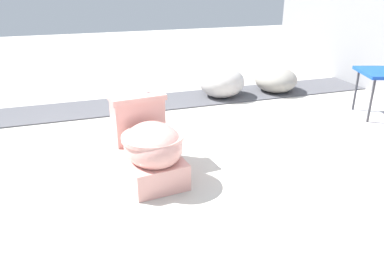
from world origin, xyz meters
name	(u,v)px	position (x,y,z in m)	size (l,w,h in m)	color
ground_plane	(129,166)	(0.00, 0.00, 0.00)	(14.00, 14.00, 0.00)	#B7B2A8
gravel_strip	(155,102)	(-1.33, 0.50, 0.01)	(0.56, 8.00, 0.01)	#4C4C51
toilet	(148,145)	(0.18, 0.11, 0.22)	(0.67, 0.44, 0.52)	#E09E93
boulder_near	(276,80)	(-1.30, 1.91, 0.14)	(0.51, 0.48, 0.28)	gray
boulder_far	(222,82)	(-1.31, 1.25, 0.17)	(0.50, 0.47, 0.34)	#B7B2AD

